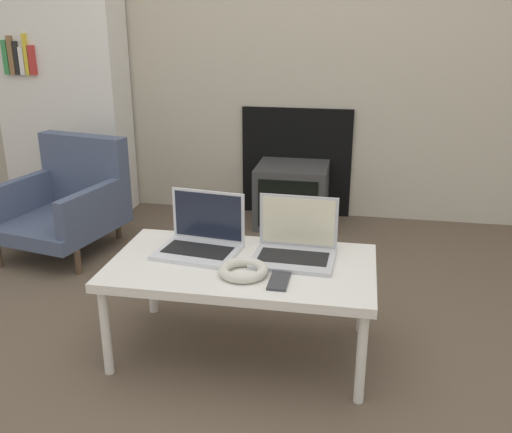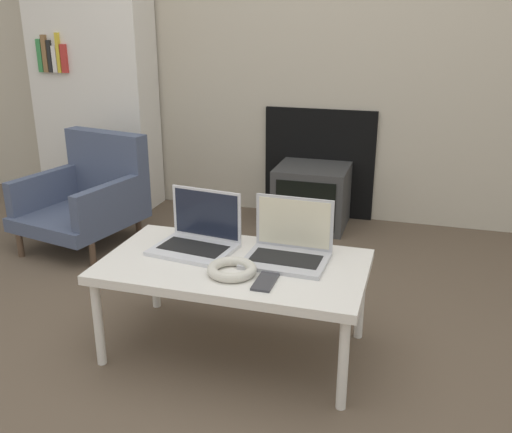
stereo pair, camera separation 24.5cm
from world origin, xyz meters
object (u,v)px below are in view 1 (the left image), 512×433
object	(u,v)px
laptop_left	(201,239)
tv	(292,195)
headphones	(243,270)
laptop_right	(295,245)
phone	(279,281)
armchair	(69,199)

from	to	relation	value
laptop_left	tv	bearing A→B (deg)	89.79
laptop_left	headphones	xyz separation A→B (m)	(0.21, -0.20, -0.03)
laptop_right	phone	bearing A→B (deg)	-95.10
tv	armchair	size ratio (longest dim) A/B	0.62
headphones	tv	distance (m)	1.64
headphones	tv	xyz separation A→B (m)	(-0.02, 1.63, -0.21)
headphones	armchair	distance (m)	1.61
laptop_right	armchair	world-z (taller)	armchair
phone	armchair	world-z (taller)	armchair
laptop_right	tv	distance (m)	1.46
headphones	phone	bearing A→B (deg)	-14.90
phone	tv	size ratio (longest dim) A/B	0.33
phone	armchair	size ratio (longest dim) A/B	0.20
laptop_left	armchair	bearing A→B (deg)	149.21
headphones	laptop_left	bearing A→B (deg)	137.00
tv	phone	bearing A→B (deg)	-84.58
laptop_right	phone	distance (m)	0.24
phone	laptop_right	bearing A→B (deg)	83.07
armchair	laptop_right	bearing A→B (deg)	-17.87
laptop_left	headphones	size ratio (longest dim) A/B	1.88
laptop_right	armchair	distance (m)	1.63
tv	headphones	bearing A→B (deg)	-89.32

